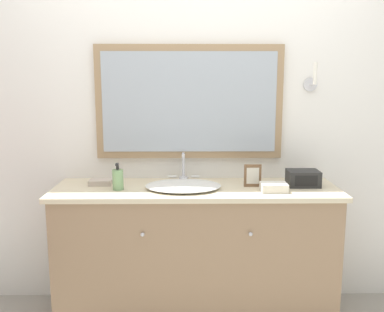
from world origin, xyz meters
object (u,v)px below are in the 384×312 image
at_px(sink_basin, 183,185).
at_px(soap_bottle, 118,179).
at_px(picture_frame, 253,176).
at_px(appliance_box, 303,178).

height_order(sink_basin, soap_bottle, sink_basin).
xyz_separation_m(sink_basin, soap_bottle, (-0.40, -0.03, 0.05)).
bearing_deg(sink_basin, picture_frame, 4.18).
bearing_deg(appliance_box, picture_frame, -176.97).
bearing_deg(appliance_box, soap_bottle, -176.02).
bearing_deg(soap_bottle, picture_frame, 4.35).
distance_m(soap_bottle, picture_frame, 0.84).
xyz_separation_m(soap_bottle, picture_frame, (0.84, 0.06, 0.01)).
relative_size(appliance_box, picture_frame, 1.37).
height_order(appliance_box, picture_frame, picture_frame).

